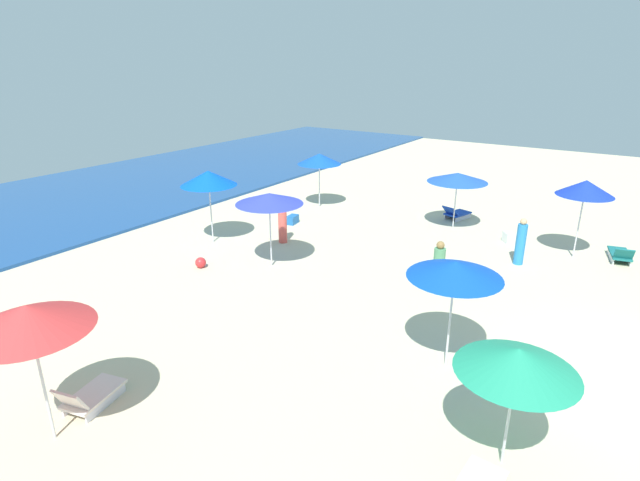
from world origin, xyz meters
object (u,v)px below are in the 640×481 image
Objects in this scene: lounge_chair_3_0 at (456,213)px; beach_ball_2 at (201,263)px; umbrella_1 at (208,178)px; cooler_box_1 at (508,238)px; umbrella_0 at (319,159)px; umbrella_5 at (586,188)px; lounge_chair_7_0 at (89,396)px; beachgoer_3 at (521,243)px; beachgoer_2 at (283,224)px; umbrella_6 at (269,199)px; umbrella_3 at (458,177)px; umbrella_7 at (28,317)px; lounge_chair_5_0 at (620,255)px; umbrella_2 at (517,360)px; beachgoer_0 at (439,268)px; cooler_box_0 at (292,220)px; umbrella_4 at (455,269)px.

beach_ball_2 is at bearing 79.78° from lounge_chair_3_0.
cooler_box_1 is (6.10, -9.33, -2.25)m from umbrella_1.
umbrella_1 is at bearing 173.71° from umbrella_0.
umbrella_5 reaches higher than lounge_chair_7_0.
beachgoer_3 reaches higher than beach_ball_2.
beachgoer_2 is 3.22× the size of cooler_box_1.
umbrella_6 reaches higher than lounge_chair_7_0.
umbrella_7 is (-15.74, 1.89, 0.37)m from umbrella_3.
umbrella_6 reaches higher than lounge_chair_5_0.
umbrella_5 is 15.80m from lounge_chair_7_0.
umbrella_1 reaches higher than umbrella_2.
cooler_box_1 is (-0.12, -8.64, -2.04)m from umbrella_0.
lounge_chair_3_0 is 7.50m from beachgoer_0.
lounge_chair_5_0 is 0.59× the size of umbrella_6.
lounge_chair_5_0 is at bearing -85.14° from cooler_box_0.
umbrella_4 reaches higher than umbrella_6.
lounge_chair_5_0 is at bearing -63.97° from umbrella_1.
cooler_box_0 is at bearing -20.85° from beachgoer_0.
cooler_box_0 is at bearing 56.46° from lounge_chair_3_0.
beachgoer_2 is at bearing 137.35° from umbrella_3.
cooler_box_1 is (0.23, 2.28, -2.28)m from umbrella_5.
beach_ball_2 is at bearing 20.17° from beachgoer_0.
umbrella_1 is 0.99× the size of umbrella_5.
umbrella_1 is 3.38m from beach_ball_2.
umbrella_2 is at bearing -106.57° from beach_ball_2.
umbrella_1 is 1.83× the size of lounge_chair_5_0.
lounge_chair_3_0 is 3.19m from cooler_box_1.
umbrella_6 reaches higher than beach_ball_2.
lounge_chair_3_0 is 11.57m from umbrella_4.
umbrella_7 reaches higher than beachgoer_0.
beach_ball_2 is at bearing -75.14° from lounge_chair_7_0.
umbrella_3 is 6.90m from cooler_box_0.
lounge_chair_3_0 is (1.66, -5.99, -1.99)m from umbrella_0.
lounge_chair_5_0 is 2.61× the size of cooler_box_0.
umbrella_1 is 1.00× the size of umbrella_7.
beachgoer_3 is at bearing -94.38° from cooler_box_0.
lounge_chair_5_0 is at bearing -89.45° from umbrella_0.
cooler_box_1 is (-0.51, -2.33, -1.91)m from umbrella_3.
umbrella_0 reaches higher than beachgoer_0.
cooler_box_0 is at bearing 17.34° from umbrella_7.
lounge_chair_3_0 is at bearing 44.33° from beachgoer_2.
umbrella_2 is at bearing -117.63° from umbrella_6.
umbrella_6 is at bearing -161.10° from cooler_box_0.
umbrella_1 is 10.47m from umbrella_7.
umbrella_2 is 0.83× the size of umbrella_7.
umbrella_2 is at bearing -156.64° from umbrella_3.
umbrella_2 is 6.92m from beachgoer_0.
umbrella_0 is 15.21m from lounge_chair_7_0.
beachgoer_2 is at bearing -12.49° from beach_ball_2.
umbrella_5 is (11.06, 0.49, 0.43)m from umbrella_2.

